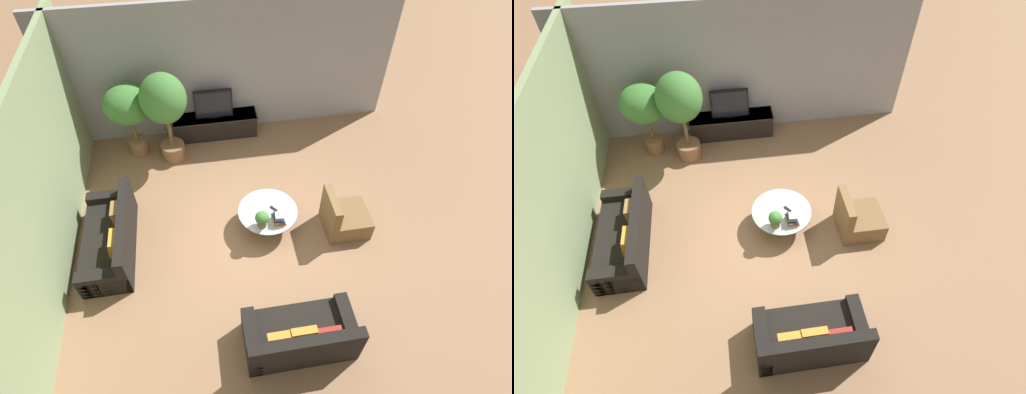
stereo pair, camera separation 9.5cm
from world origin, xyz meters
TOP-DOWN VIEW (x-y plane):
  - ground_plane at (0.00, 0.00)m, footprint 24.00×24.00m
  - back_wall_stone at (0.00, 3.26)m, footprint 7.40×0.12m
  - side_wall_left at (-3.26, 0.20)m, footprint 0.12×7.40m
  - media_console at (-0.35, 2.94)m, footprint 1.92×0.50m
  - television at (-0.35, 2.94)m, footprint 0.84×0.13m
  - coffee_table at (0.36, 0.11)m, footprint 1.11×1.11m
  - couch_by_wall at (-2.49, 0.02)m, footprint 0.84×1.95m
  - couch_near_entry at (0.41, -2.26)m, footprint 1.65×0.84m
  - armchair_wicker at (1.75, -0.18)m, footprint 0.80×0.76m
  - potted_palm_tall at (-2.10, 2.60)m, footprint 0.97×0.97m
  - potted_palm_corner at (-1.34, 2.31)m, footprint 0.92×0.92m
  - potted_plant_tabletop at (0.19, -0.21)m, footprint 0.25×0.25m
  - book_stack at (0.50, -0.18)m, footprint 0.25×0.30m
  - remote_black at (0.48, 0.13)m, footprint 0.13×0.15m

SIDE VIEW (x-z plane):
  - ground_plane at x=0.00m, z-range 0.00..0.00m
  - armchair_wicker at x=1.75m, z-range -0.16..0.70m
  - media_console at x=-0.35m, z-range 0.01..0.54m
  - couch_by_wall at x=-2.49m, z-range -0.14..0.70m
  - couch_near_entry at x=0.41m, z-range -0.13..0.71m
  - coffee_table at x=0.36m, z-range 0.09..0.50m
  - remote_black at x=0.48m, z-range 0.41..0.43m
  - book_stack at x=0.50m, z-range 0.40..0.59m
  - potted_plant_tabletop at x=0.19m, z-range 0.43..0.76m
  - television at x=-0.35m, z-range 0.53..1.20m
  - potted_palm_tall at x=-2.10m, z-range 0.36..2.07m
  - potted_palm_corner at x=-1.34m, z-range 0.38..2.44m
  - back_wall_stone at x=0.00m, z-range 0.00..3.00m
  - side_wall_left at x=-3.26m, z-range 0.00..3.00m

